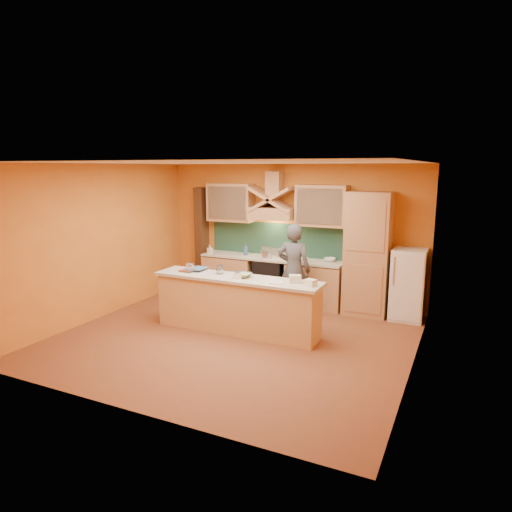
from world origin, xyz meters
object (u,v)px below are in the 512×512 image
at_px(fridge, 408,284).
at_px(mixing_bowl, 243,275).
at_px(person, 294,270).
at_px(kitchen_scale, 238,275).
at_px(stove, 271,280).

bearing_deg(fridge, mixing_bowl, -142.20).
xyz_separation_m(person, kitchen_scale, (-0.49, -1.31, 0.13)).
bearing_deg(mixing_bowl, fridge, 37.80).
height_order(stove, person, person).
distance_m(stove, fridge, 2.71).
distance_m(person, kitchen_scale, 1.40).
xyz_separation_m(stove, person, (0.74, -0.66, 0.42)).
bearing_deg(person, fridge, -161.77).
relative_size(kitchen_scale, mixing_bowl, 0.46).
distance_m(stove, kitchen_scale, 2.05).
bearing_deg(mixing_bowl, kitchen_scale, -117.23).
distance_m(fridge, mixing_bowl, 3.05).
height_order(stove, mixing_bowl, mixing_bowl).
bearing_deg(person, mixing_bowl, 69.85).
bearing_deg(person, kitchen_scale, 69.24).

